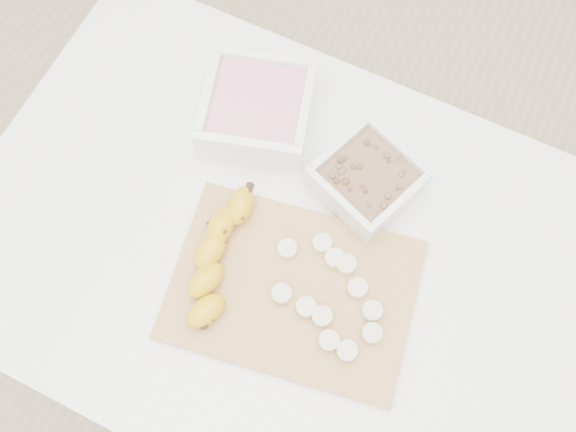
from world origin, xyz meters
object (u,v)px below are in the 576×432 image
at_px(table, 280,262).
at_px(cutting_board, 293,290).
at_px(bowl_granola, 367,180).
at_px(bowl_yogurt, 257,110).
at_px(banana, 218,259).

bearing_deg(table, cutting_board, -48.46).
bearing_deg(bowl_granola, bowl_yogurt, 171.36).
relative_size(bowl_yogurt, cutting_board, 0.58).
bearing_deg(bowl_granola, banana, -124.79).
xyz_separation_m(bowl_yogurt, cutting_board, (0.18, -0.24, -0.03)).
height_order(bowl_yogurt, bowl_granola, bowl_yogurt).
height_order(bowl_granola, banana, bowl_granola).
bearing_deg(bowl_yogurt, banana, -76.70).
relative_size(table, cutting_board, 2.77).
xyz_separation_m(table, cutting_board, (0.05, -0.06, 0.10)).
bearing_deg(banana, bowl_yogurt, 104.61).
relative_size(table, bowl_yogurt, 4.74).
xyz_separation_m(bowl_granola, banana, (-0.15, -0.22, 0.00)).
height_order(bowl_yogurt, cutting_board, bowl_yogurt).
xyz_separation_m(bowl_yogurt, bowl_granola, (0.21, -0.03, -0.01)).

